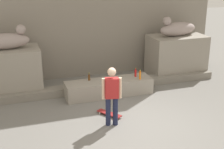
# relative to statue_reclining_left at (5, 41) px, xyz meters

# --- Properties ---
(ground_plane) EXTENTS (40.00, 40.00, 0.00)m
(ground_plane) POSITION_rel_statue_reclining_left_xyz_m (3.15, -3.43, -1.86)
(ground_plane) COLOR slate
(pedestal_left) EXTENTS (2.16, 1.29, 1.58)m
(pedestal_left) POSITION_rel_statue_reclining_left_xyz_m (-0.04, 0.00, -1.07)
(pedestal_left) COLOR gray
(pedestal_left) RESTS_ON ground_plane
(pedestal_right) EXTENTS (2.16, 1.29, 1.58)m
(pedestal_right) POSITION_rel_statue_reclining_left_xyz_m (6.34, 0.00, -1.07)
(pedestal_right) COLOR gray
(pedestal_right) RESTS_ON ground_plane
(statue_reclining_left) EXTENTS (1.60, 0.56, 0.78)m
(statue_reclining_left) POSITION_rel_statue_reclining_left_xyz_m (0.00, 0.00, 0.00)
(statue_reclining_left) COLOR #A2918C
(statue_reclining_left) RESTS_ON pedestal_left
(statue_reclining_right) EXTENTS (1.67, 0.80, 0.78)m
(statue_reclining_right) POSITION_rel_statue_reclining_left_xyz_m (6.30, -0.01, 0.00)
(statue_reclining_right) COLOR #A2918C
(statue_reclining_right) RESTS_ON pedestal_right
(ledge_block) EXTENTS (2.95, 0.78, 0.53)m
(ledge_block) POSITION_rel_statue_reclining_left_xyz_m (3.15, -1.18, -1.60)
(ledge_block) COLOR gray
(ledge_block) RESTS_ON ground_plane
(skater) EXTENTS (0.53, 0.27, 1.67)m
(skater) POSITION_rel_statue_reclining_left_xyz_m (2.56, -3.24, -0.94)
(skater) COLOR #1E233F
(skater) RESTS_ON ground_plane
(skateboard) EXTENTS (0.61, 0.77, 0.08)m
(skateboard) POSITION_rel_statue_reclining_left_xyz_m (2.67, -2.68, -1.80)
(skateboard) COLOR maroon
(skateboard) RESTS_ON ground_plane
(bottle_orange) EXTENTS (0.07, 0.07, 0.33)m
(bottle_orange) POSITION_rel_statue_reclining_left_xyz_m (4.18, -1.42, -1.19)
(bottle_orange) COLOR orange
(bottle_orange) RESTS_ON ledge_block
(bottle_brown) EXTENTS (0.07, 0.07, 0.26)m
(bottle_brown) POSITION_rel_statue_reclining_left_xyz_m (2.52, -0.98, -1.23)
(bottle_brown) COLOR #593314
(bottle_brown) RESTS_ON ledge_block
(bottle_red) EXTENTS (0.07, 0.07, 0.31)m
(bottle_red) POSITION_rel_statue_reclining_left_xyz_m (4.13, -1.13, -1.20)
(bottle_red) COLOR red
(bottle_red) RESTS_ON ledge_block
(stair_step) EXTENTS (8.53, 0.50, 0.26)m
(stair_step) POSITION_rel_statue_reclining_left_xyz_m (3.15, -0.66, -1.73)
(stair_step) COLOR gray
(stair_step) RESTS_ON ground_plane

